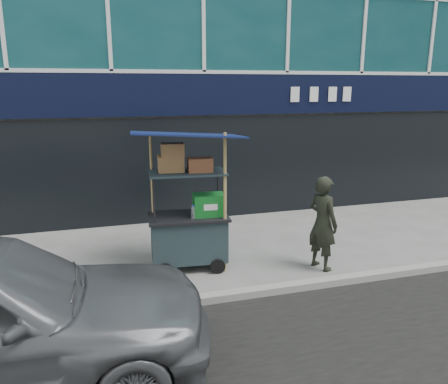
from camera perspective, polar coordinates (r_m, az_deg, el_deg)
name	(u,v)px	position (r m, az deg, el deg)	size (l,w,h in m)	color
ground	(265,288)	(7.08, 5.39, -12.38)	(80.00, 80.00, 0.00)	slate
curb	(270,290)	(6.89, 6.03, -12.62)	(80.00, 0.18, 0.12)	gray
vendor_cart	(189,220)	(7.54, -4.56, -3.71)	(1.90, 1.42, 2.43)	#19252A
vendor_man	(323,223)	(7.67, 12.77, -3.97)	(0.60, 0.39, 1.64)	black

